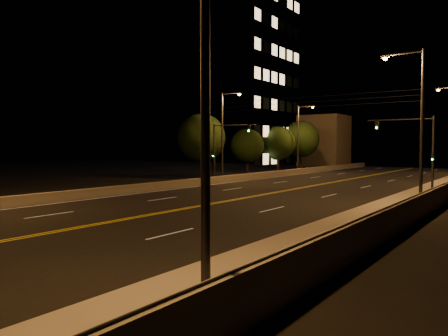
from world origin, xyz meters
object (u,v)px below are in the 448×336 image
Objects in this scene: tree_0 at (202,138)px; tree_3 at (301,139)px; streetlight_5 at (224,131)px; traffic_signal_right at (419,146)px; traffic_signal_left at (222,146)px; streetlight_6 at (300,135)px; building_tower at (214,73)px; streetlight_1 at (417,118)px; streetlight_0 at (195,63)px; tree_1 at (247,146)px; tree_2 at (278,143)px.

tree_3 is at bearing 85.53° from tree_0.
streetlight_5 reaches higher than traffic_signal_right.
streetlight_6 is at bearing 93.15° from traffic_signal_left.
building_tower is 4.32× the size of tree_0.
streetlight_6 is at bearing 134.11° from traffic_signal_right.
streetlight_1 is 8.64m from traffic_signal_right.
traffic_signal_right is at bearing -9.20° from tree_0.
building_tower is (-36.07, 21.74, 12.06)m from traffic_signal_right.
streetlight_0 is at bearing -90.00° from streetlight_1.
tree_1 is at bearing 139.85° from streetlight_1.
traffic_signal_left is at bearing -60.27° from streetlight_5.
building_tower is (-16.14, 19.76, 10.44)m from streetlight_5.
streetlight_0 is at bearing -51.89° from tree_0.
traffic_signal_right is 1.00× the size of traffic_signal_left.
traffic_signal_right is 24.96m from tree_0.
streetlight_1 and streetlight_5 have the same top height.
traffic_signal_left is 0.80× the size of tree_0.
building_tower is at bearing 129.25° from streetlight_5.
streetlight_1 is 1.25× the size of tree_0.
traffic_signal_right is 0.99× the size of tree_1.
traffic_signal_right is 0.78× the size of tree_3.
streetlight_1 is 38.40m from tree_2.
streetlight_0 is 1.00× the size of streetlight_6.
streetlight_1 is 42.98m from tree_3.
streetlight_1 is 49.27m from building_tower.
tree_1 is (-25.81, 21.78, -1.61)m from streetlight_1.
tree_0 is (-24.62, 3.99, 0.94)m from traffic_signal_right.
tree_2 is (-25.02, 29.10, -1.24)m from streetlight_1.
building_tower is (-16.14, 1.18, 10.44)m from streetlight_6.
tree_0 is 9.49m from tree_1.
streetlight_0 and streetlight_1 have the same top height.
streetlight_0 is 1.56× the size of traffic_signal_left.
tree_1 is (11.79, -8.31, -12.04)m from building_tower.
traffic_signal_right is 35.41m from tree_3.
streetlight_6 is 7.13m from tree_3.
streetlight_6 is 28.68m from traffic_signal_right.
traffic_signal_left is at bearing -86.85° from streetlight_6.
traffic_signal_left is 0.91× the size of tree_2.
building_tower is at bearing 141.34° from streetlight_1.
tree_1 is 0.78× the size of tree_3.
traffic_signal_right is at bearing 0.00° from traffic_signal_left.
streetlight_0 reaches higher than traffic_signal_right.
tree_1 is (-5.48, 13.43, 0.02)m from traffic_signal_left.
building_tower reaches higher than tree_3.
building_tower is at bearing 175.84° from streetlight_6.
tree_1 is (-25.81, 42.78, -1.61)m from streetlight_0.
tree_1 is at bearing 112.19° from traffic_signal_left.
traffic_signal_right is at bearing 100.39° from streetlight_1.
traffic_signal_right is at bearing -31.07° from building_tower.
building_tower reaches higher than tree_1.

